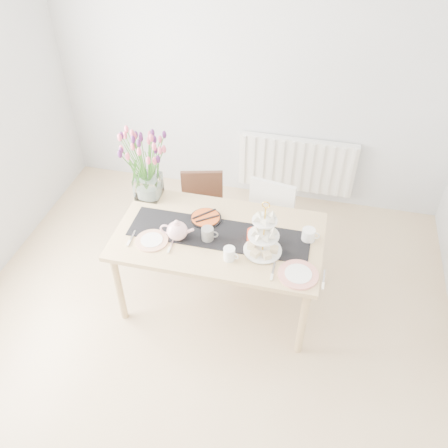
% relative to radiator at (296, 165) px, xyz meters
% --- Properties ---
extents(room_shell, '(4.50, 4.50, 4.50)m').
position_rel_radiator_xyz_m(room_shell, '(-0.50, -2.19, 0.85)').
color(room_shell, tan).
rests_on(room_shell, ground).
extents(radiator, '(1.20, 0.08, 0.60)m').
position_rel_radiator_xyz_m(radiator, '(0.00, 0.00, 0.00)').
color(radiator, white).
rests_on(radiator, room_shell).
extents(dining_table, '(1.60, 0.90, 0.75)m').
position_rel_radiator_xyz_m(dining_table, '(-0.45, -1.55, 0.22)').
color(dining_table, tan).
rests_on(dining_table, ground).
extents(chair_brown, '(0.48, 0.48, 0.77)m').
position_rel_radiator_xyz_m(chair_brown, '(-0.77, -0.89, -0.01)').
color(chair_brown, '#3C2216').
rests_on(chair_brown, ground).
extents(chair_white, '(0.47, 0.47, 0.83)m').
position_rel_radiator_xyz_m(chair_white, '(-0.15, -0.99, 0.03)').
color(chair_white, white).
rests_on(chair_white, ground).
extents(table_runner, '(1.40, 0.35, 0.01)m').
position_rel_radiator_xyz_m(table_runner, '(-0.45, -1.55, 0.30)').
color(table_runner, black).
rests_on(table_runner, dining_table).
extents(tulip_vase, '(0.72, 0.72, 0.62)m').
position_rel_radiator_xyz_m(tulip_vase, '(-1.14, -1.21, 0.70)').
color(tulip_vase, silver).
rests_on(tulip_vase, dining_table).
extents(cake_stand, '(0.29, 0.29, 0.42)m').
position_rel_radiator_xyz_m(cake_stand, '(-0.09, -1.65, 0.42)').
color(cake_stand, gold).
rests_on(cake_stand, dining_table).
extents(teapot, '(0.27, 0.22, 0.17)m').
position_rel_radiator_xyz_m(teapot, '(-0.74, -1.66, 0.38)').
color(teapot, white).
rests_on(teapot, dining_table).
extents(cream_jug, '(0.11, 0.11, 0.10)m').
position_rel_radiator_xyz_m(cream_jug, '(0.22, -1.45, 0.35)').
color(cream_jug, white).
rests_on(cream_jug, dining_table).
extents(tart_tin, '(0.25, 0.25, 0.03)m').
position_rel_radiator_xyz_m(tart_tin, '(-0.59, -1.40, 0.31)').
color(tart_tin, black).
rests_on(tart_tin, dining_table).
extents(mug_grey, '(0.10, 0.10, 0.11)m').
position_rel_radiator_xyz_m(mug_grey, '(-0.52, -1.62, 0.36)').
color(mug_grey, slate).
rests_on(mug_grey, dining_table).
extents(mug_white, '(0.11, 0.11, 0.10)m').
position_rel_radiator_xyz_m(mug_white, '(-0.31, -1.79, 0.35)').
color(mug_white, white).
rests_on(mug_white, dining_table).
extents(mug_orange, '(0.12, 0.12, 0.11)m').
position_rel_radiator_xyz_m(mug_orange, '(-0.18, -1.56, 0.35)').
color(mug_orange, '#FD421C').
rests_on(mug_orange, dining_table).
extents(plate_left, '(0.27, 0.27, 0.01)m').
position_rel_radiator_xyz_m(plate_left, '(-0.93, -1.74, 0.31)').
color(plate_left, silver).
rests_on(plate_left, dining_table).
extents(plate_right, '(0.29, 0.29, 0.01)m').
position_rel_radiator_xyz_m(plate_right, '(0.20, -1.83, 0.31)').
color(plate_right, silver).
rests_on(plate_right, dining_table).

